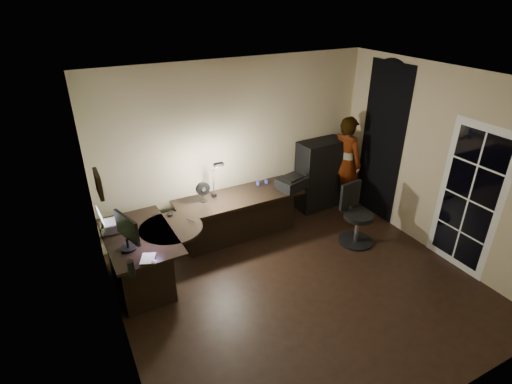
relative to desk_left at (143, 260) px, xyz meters
name	(u,v)px	position (x,y,z in m)	size (l,w,h in m)	color
floor	(302,288)	(1.83, -1.05, -0.39)	(4.50, 4.00, 0.01)	black
ceiling	(316,83)	(1.83, -1.05, 2.32)	(4.50, 4.00, 0.01)	silver
wall_back	(237,146)	(1.83, 0.96, 0.96)	(4.50, 0.01, 2.70)	#C4B28C
wall_front	(451,305)	(1.83, -3.05, 0.96)	(4.50, 0.01, 2.70)	#C4B28C
wall_left	(111,250)	(-0.42, -1.05, 0.96)	(0.01, 4.00, 2.70)	#C4B28C
wall_right	(441,165)	(4.08, -1.05, 0.96)	(0.01, 4.00, 2.70)	#C4B28C
green_wall_overlay	(112,250)	(-0.41, -1.05, 0.96)	(0.00, 4.00, 2.70)	#4B6127
arched_doorway	(382,143)	(4.07, 0.10, 0.91)	(0.01, 0.90, 2.60)	black
french_door	(469,200)	(4.07, -1.60, 0.66)	(0.02, 0.92, 2.10)	white
framed_picture	(98,184)	(-0.39, -0.60, 1.46)	(0.04, 0.30, 0.25)	black
desk_left	(143,260)	(0.00, 0.00, 0.00)	(0.83, 1.35, 0.78)	black
desk_right	(239,217)	(1.62, 0.45, -0.02)	(1.98, 0.69, 0.74)	black
cabinet	(320,174)	(3.34, 0.73, 0.24)	(0.84, 0.42, 1.25)	black
laptop_stand	(112,227)	(-0.28, 0.25, 0.46)	(0.27, 0.22, 0.11)	silver
laptop	(113,214)	(-0.24, 0.25, 0.63)	(0.32, 0.30, 0.22)	silver
monitor	(127,237)	(-0.18, -0.25, 0.56)	(0.10, 0.48, 0.32)	black
mouse	(154,262)	(0.02, -0.68, 0.42)	(0.06, 0.09, 0.03)	silver
phone	(170,213)	(0.51, 0.33, 0.41)	(0.06, 0.12, 0.01)	black
pen	(190,221)	(0.69, 0.01, 0.41)	(0.01, 0.14, 0.01)	black
speaker	(131,269)	(-0.25, -0.80, 0.50)	(0.08, 0.08, 0.20)	black
notepad	(148,258)	(-0.02, -0.57, 0.41)	(0.15, 0.21, 0.01)	silver
desk_fan	(203,192)	(1.08, 0.54, 0.51)	(0.21, 0.11, 0.32)	black
headphones	(262,182)	(2.12, 0.64, 0.40)	(0.19, 0.08, 0.09)	#2D3498
printer	(292,183)	(2.48, 0.32, 0.45)	(0.43, 0.34, 0.19)	black
desk_lamp	(213,176)	(1.27, 0.60, 0.70)	(0.17, 0.31, 0.69)	black
office_chair	(359,216)	(3.18, -0.52, 0.09)	(0.54, 0.54, 0.96)	black
person	(346,163)	(3.75, 0.57, 0.45)	(0.60, 0.40, 1.67)	#D8A88C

